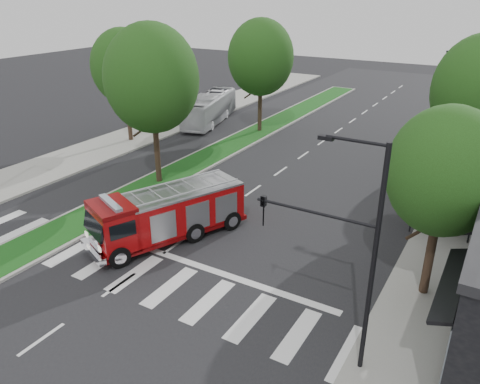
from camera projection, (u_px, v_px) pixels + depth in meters
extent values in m
plane|color=black|center=(176.00, 245.00, 23.46)|extent=(140.00, 140.00, 0.00)
cube|color=gray|center=(471.00, 223.00, 25.51)|extent=(5.00, 80.00, 0.15)
cube|color=gray|center=(110.00, 146.00, 38.08)|extent=(5.00, 80.00, 0.15)
cube|color=gray|center=(249.00, 137.00, 40.44)|extent=(3.00, 50.00, 0.14)
cube|color=#144614|center=(249.00, 136.00, 40.41)|extent=(2.60, 49.50, 0.02)
cylinder|color=black|center=(413.00, 210.00, 24.25)|extent=(0.08, 0.08, 2.50)
cylinder|color=black|center=(472.00, 223.00, 22.94)|extent=(0.08, 0.08, 2.50)
cylinder|color=black|center=(417.00, 202.00, 25.19)|extent=(0.08, 0.08, 2.50)
cylinder|color=black|center=(474.00, 214.00, 23.89)|extent=(0.08, 0.08, 2.50)
cube|color=black|center=(448.00, 189.00, 23.55)|extent=(3.20, 1.60, 0.12)
cube|color=#8C99A5|center=(446.00, 206.00, 24.60)|extent=(2.80, 0.04, 1.80)
cube|color=black|center=(441.00, 224.00, 24.35)|extent=(2.40, 0.40, 0.08)
cylinder|color=black|center=(430.00, 256.00, 18.94)|extent=(0.36, 0.36, 3.74)
ellipsoid|color=#1A310D|center=(445.00, 172.00, 17.48)|extent=(4.40, 4.40, 5.06)
cylinder|color=black|center=(467.00, 162.00, 28.29)|extent=(0.36, 0.36, 4.40)
cylinder|color=black|center=(157.00, 150.00, 30.07)|extent=(0.36, 0.36, 4.62)
ellipsoid|color=#1A310D|center=(152.00, 79.00, 28.27)|extent=(5.80, 5.80, 6.67)
cylinder|color=black|center=(260.00, 108.00, 41.17)|extent=(0.36, 0.36, 4.40)
ellipsoid|color=#1A310D|center=(261.00, 57.00, 39.46)|extent=(5.60, 5.60, 6.44)
cylinder|color=black|center=(129.00, 117.00, 38.62)|extent=(0.36, 0.36, 4.18)
ellipsoid|color=#1A310D|center=(124.00, 66.00, 36.99)|extent=(5.20, 5.20, 5.98)
cylinder|color=black|center=(373.00, 268.00, 14.21)|extent=(0.16, 0.16, 8.00)
cylinder|color=black|center=(357.00, 141.00, 13.07)|extent=(1.80, 0.10, 0.10)
cube|color=black|center=(326.00, 138.00, 13.51)|extent=(0.45, 0.20, 0.12)
cylinder|color=black|center=(314.00, 212.00, 14.58)|extent=(4.00, 0.10, 0.10)
imported|color=black|center=(263.00, 211.00, 15.58)|extent=(0.18, 0.22, 1.10)
cylinder|color=black|center=(467.00, 110.00, 32.78)|extent=(0.16, 0.16, 8.00)
cylinder|color=black|center=(464.00, 52.00, 31.64)|extent=(1.80, 0.10, 0.10)
cube|color=black|center=(450.00, 52.00, 32.08)|extent=(0.45, 0.20, 0.12)
cube|color=#610506|center=(170.00, 229.00, 23.99)|extent=(5.38, 8.29, 0.24)
cube|color=#95080A|center=(182.00, 208.00, 24.00)|extent=(4.62, 6.54, 1.91)
cube|color=#95080A|center=(113.00, 228.00, 22.00)|extent=(2.87, 2.52, 2.00)
cube|color=#B2B2B7|center=(182.00, 190.00, 23.60)|extent=(4.62, 6.54, 0.11)
cylinder|color=#B2B2B7|center=(173.00, 181.00, 24.16)|extent=(2.37, 5.28, 0.10)
cylinder|color=#B2B2B7|center=(190.00, 192.00, 22.89)|extent=(2.37, 5.28, 0.10)
cube|color=silver|center=(93.00, 252.00, 21.77)|extent=(2.41, 1.29, 0.33)
cube|color=#8C99A5|center=(110.00, 203.00, 21.48)|extent=(2.06, 1.14, 0.17)
cylinder|color=black|center=(101.00, 238.00, 23.04)|extent=(0.72, 1.09, 1.05)
cylinder|color=black|center=(119.00, 257.00, 21.41)|extent=(0.72, 1.09, 1.05)
cylinder|color=black|center=(173.00, 217.00, 25.19)|extent=(0.72, 1.09, 1.05)
cylinder|color=black|center=(194.00, 232.00, 23.57)|extent=(0.72, 1.09, 1.05)
cylinder|color=black|center=(209.00, 206.00, 26.43)|extent=(0.72, 1.09, 1.05)
cylinder|color=black|center=(231.00, 220.00, 24.80)|extent=(0.72, 1.09, 1.05)
imported|color=silver|center=(210.00, 108.00, 44.50)|extent=(4.77, 10.12, 2.75)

